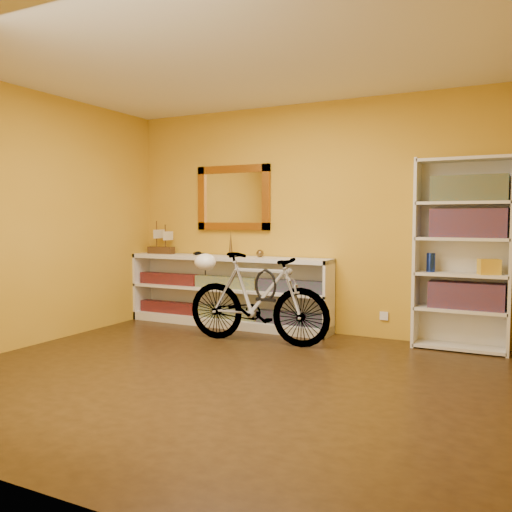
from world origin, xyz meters
The scene contains 23 objects.
floor centered at (0.00, 0.00, -0.01)m, with size 4.50×4.00×0.01m, color black.
ceiling centered at (0.00, 0.00, 2.60)m, with size 4.50×4.00×0.01m, color silver.
back_wall centered at (0.00, 2.00, 1.30)m, with size 4.50×0.01×2.60m, color #C18D1D.
left_wall centered at (-2.25, 0.00, 1.30)m, with size 0.01×4.00×2.60m, color #C18D1D.
gilt_mirror centered at (-0.95, 1.97, 1.55)m, with size 0.98×0.06×0.78m, color brown.
wall_socket centered at (0.90, 1.99, 0.25)m, with size 0.09×0.01×0.09m, color silver.
console_unit centered at (-0.95, 1.81, 0.42)m, with size 2.60×0.35×0.85m, color silver, non-canonical shape.
cd_row_lower centered at (-0.95, 1.79, 0.17)m, with size 2.50×0.13×0.14m, color black.
cd_row_upper centered at (-0.95, 1.79, 0.54)m, with size 2.50×0.13×0.14m, color navy.
model_ship centered at (-1.92, 1.81, 1.06)m, with size 0.35×0.13×0.42m, color #3C2410, non-canonical shape.
toy_car centered at (-1.35, 1.81, 0.85)m, with size 0.00×0.00×0.00m, color black.
bronze_ornament centered at (-0.90, 1.81, 1.00)m, with size 0.05×0.05×0.31m, color brown.
decorative_orb centered at (-0.51, 1.81, 0.89)m, with size 0.09×0.09×0.09m, color brown.
bookcase centered at (1.69, 1.84, 0.95)m, with size 0.90×0.30×1.90m, color silver, non-canonical shape.
book_row_a centered at (1.74, 1.84, 0.55)m, with size 0.70×0.22×0.26m, color maroon.
book_row_b centered at (1.74, 1.84, 1.25)m, with size 0.70×0.22×0.28m, color maroon.
book_row_c centered at (1.74, 1.84, 1.59)m, with size 0.70×0.22×0.25m, color #1A525D.
travel_mug centered at (1.40, 1.82, 0.86)m, with size 0.08×0.08×0.19m, color navy.
red_tin centered at (1.49, 1.87, 1.55)m, with size 0.13×0.13×0.17m, color maroon.
yellow_bag centered at (1.94, 1.80, 0.84)m, with size 0.19×0.13×0.15m, color gold.
bicycle centered at (-0.23, 1.19, 0.47)m, with size 1.60×0.42×0.94m, color silver.
helmet centered at (-0.85, 1.16, 0.83)m, with size 0.24×0.23×0.18m, color white.
u_lock centered at (-0.14, 1.20, 0.61)m, with size 0.24×0.24×0.03m, color black.
Camera 1 is at (2.23, -3.71, 1.30)m, focal length 37.40 mm.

